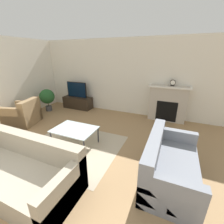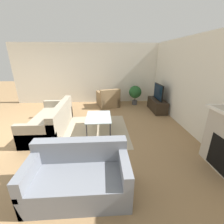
{
  "view_description": "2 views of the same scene",
  "coord_description": "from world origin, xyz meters",
  "px_view_note": "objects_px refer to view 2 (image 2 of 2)",
  "views": [
    {
      "loc": [
        2.19,
        -0.23,
        2.14
      ],
      "look_at": [
        0.74,
        3.14,
        0.73
      ],
      "focal_mm": 24.0,
      "sensor_mm": 36.0,
      "label": 1
    },
    {
      "loc": [
        4.22,
        2.55,
        2.14
      ],
      "look_at": [
        0.4,
        2.79,
        0.71
      ],
      "focal_mm": 24.0,
      "sensor_mm": 36.0,
      "label": 2
    }
  ],
  "objects_px": {
    "couch_sectional": "(52,122)",
    "coffee_table": "(99,118)",
    "potted_plant": "(135,93)",
    "tv": "(158,92)",
    "couch_loveseat": "(80,176)",
    "armchair_by_window": "(108,100)"
  },
  "relations": [
    {
      "from": "couch_sectional",
      "to": "armchair_by_window",
      "type": "distance_m",
      "value": 2.88
    },
    {
      "from": "tv",
      "to": "coffee_table",
      "type": "relative_size",
      "value": 0.87
    },
    {
      "from": "tv",
      "to": "coffee_table",
      "type": "bearing_deg",
      "value": -56.0
    },
    {
      "from": "couch_sectional",
      "to": "potted_plant",
      "type": "xyz_separation_m",
      "value": [
        -2.42,
        3.05,
        0.28
      ]
    },
    {
      "from": "couch_loveseat",
      "to": "potted_plant",
      "type": "bearing_deg",
      "value": 68.12
    },
    {
      "from": "couch_loveseat",
      "to": "tv",
      "type": "bearing_deg",
      "value": 55.34
    },
    {
      "from": "potted_plant",
      "to": "tv",
      "type": "bearing_deg",
      "value": 39.43
    },
    {
      "from": "couch_sectional",
      "to": "potted_plant",
      "type": "relative_size",
      "value": 2.42
    },
    {
      "from": "couch_sectional",
      "to": "potted_plant",
      "type": "distance_m",
      "value": 3.9
    },
    {
      "from": "couch_loveseat",
      "to": "potted_plant",
      "type": "xyz_separation_m",
      "value": [
        -4.71,
        1.89,
        0.27
      ]
    },
    {
      "from": "tv",
      "to": "potted_plant",
      "type": "xyz_separation_m",
      "value": [
        -0.9,
        -0.74,
        -0.23
      ]
    },
    {
      "from": "couch_loveseat",
      "to": "armchair_by_window",
      "type": "bearing_deg",
      "value": 81.89
    },
    {
      "from": "tv",
      "to": "coffee_table",
      "type": "distance_m",
      "value": 2.88
    },
    {
      "from": "couch_sectional",
      "to": "couch_loveseat",
      "type": "height_order",
      "value": "same"
    },
    {
      "from": "couch_sectional",
      "to": "armchair_by_window",
      "type": "bearing_deg",
      "value": 141.24
    },
    {
      "from": "couch_sectional",
      "to": "coffee_table",
      "type": "height_order",
      "value": "couch_sectional"
    },
    {
      "from": "tv",
      "to": "couch_loveseat",
      "type": "bearing_deg",
      "value": -34.66
    },
    {
      "from": "armchair_by_window",
      "to": "coffee_table",
      "type": "bearing_deg",
      "value": 64.65
    },
    {
      "from": "tv",
      "to": "couch_sectional",
      "type": "relative_size",
      "value": 0.42
    },
    {
      "from": "coffee_table",
      "to": "potted_plant",
      "type": "xyz_separation_m",
      "value": [
        -2.5,
        1.63,
        0.16
      ]
    },
    {
      "from": "tv",
      "to": "couch_sectional",
      "type": "distance_m",
      "value": 4.11
    },
    {
      "from": "armchair_by_window",
      "to": "potted_plant",
      "type": "distance_m",
      "value": 1.29
    }
  ]
}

